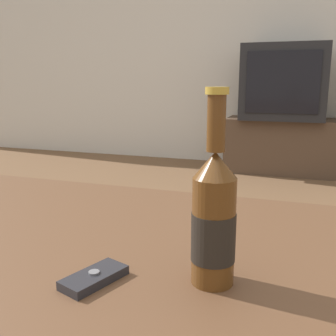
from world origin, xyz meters
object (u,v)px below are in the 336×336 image
Objects in this scene: beer_bottle at (214,219)px; cell_phone at (94,277)px; television at (284,82)px; tv_stand at (280,145)px.

beer_bottle is 0.20m from cell_phone.
cell_phone is at bearing -92.55° from television.
television is at bearing 107.11° from cell_phone.
television reaches higher than beer_bottle.
tv_stand is 3.07× the size of beer_bottle.
beer_bottle reaches higher than tv_stand.
cell_phone reaches higher than tv_stand.
television is 2.84m from beer_bottle.
tv_stand is 0.51m from television.
tv_stand is 2.91m from cell_phone.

